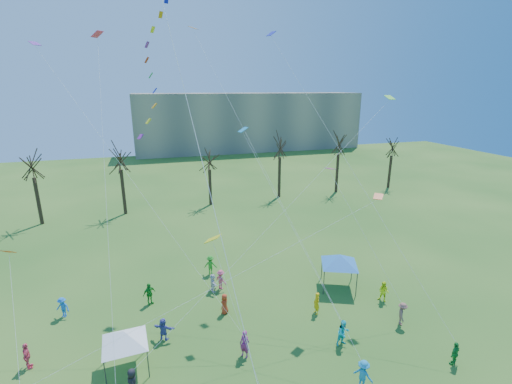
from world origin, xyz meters
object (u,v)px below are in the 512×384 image
object	(u,v)px
distant_building	(249,121)
big_box_kite	(161,57)
canopy_tent_blue	(340,259)
canopy_tent_white	(124,337)

from	to	relation	value
distant_building	big_box_kite	bearing A→B (deg)	-108.69
big_box_kite	distant_building	bearing A→B (deg)	71.31
big_box_kite	canopy_tent_blue	xyz separation A→B (m)	(13.74, 5.71, -15.27)
distant_building	canopy_tent_white	distance (m)	81.15
canopy_tent_white	distant_building	bearing A→B (deg)	68.92
distant_building	big_box_kite	xyz separation A→B (m)	(-25.93, -76.66, 10.35)
big_box_kite	canopy_tent_blue	bearing A→B (deg)	22.57
distant_building	big_box_kite	size ratio (longest dim) A/B	2.61
canopy_tent_white	canopy_tent_blue	distance (m)	17.55
distant_building	canopy_tent_white	world-z (taller)	distant_building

